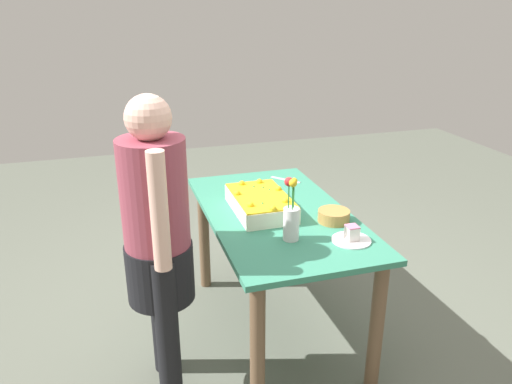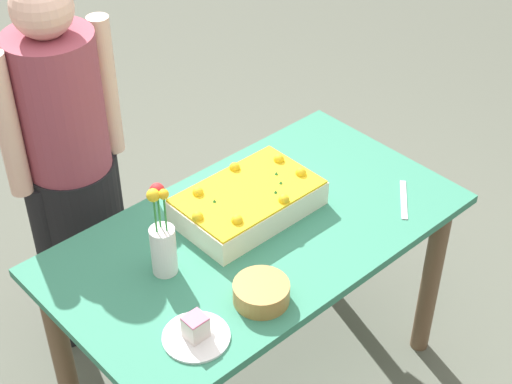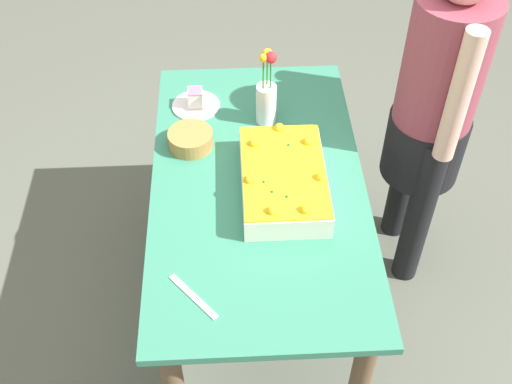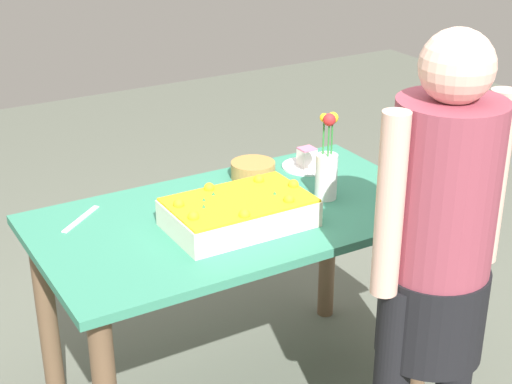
{
  "view_description": "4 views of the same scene",
  "coord_description": "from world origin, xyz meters",
  "px_view_note": "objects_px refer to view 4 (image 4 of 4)",
  "views": [
    {
      "loc": [
        2.36,
        -0.84,
        1.85
      ],
      "look_at": [
        -0.03,
        -0.11,
        0.88
      ],
      "focal_mm": 35.0,
      "sensor_mm": 36.0,
      "label": 1
    },
    {
      "loc": [
        1.3,
        1.42,
        2.4
      ],
      "look_at": [
        -0.08,
        -0.09,
        0.82
      ],
      "focal_mm": 55.0,
      "sensor_mm": 36.0,
      "label": 2
    },
    {
      "loc": [
        -1.58,
        0.09,
        2.37
      ],
      "look_at": [
        -0.07,
        0.01,
        0.79
      ],
      "focal_mm": 45.0,
      "sensor_mm": 36.0,
      "label": 3
    },
    {
      "loc": [
        -1.16,
        -2.1,
        1.91
      ],
      "look_at": [
        0.02,
        -0.1,
        0.87
      ],
      "focal_mm": 55.0,
      "sensor_mm": 36.0,
      "label": 4
    }
  ],
  "objects_px": {
    "cake_knife": "(81,219)",
    "flower_vase": "(327,168)",
    "sheet_cake": "(239,212)",
    "fruit_bowl": "(253,170)",
    "serving_plate_with_slice": "(307,162)",
    "person_standing": "(437,252)"
  },
  "relations": [
    {
      "from": "flower_vase",
      "to": "fruit_bowl",
      "type": "relative_size",
      "value": 1.92
    },
    {
      "from": "sheet_cake",
      "to": "fruit_bowl",
      "type": "xyz_separation_m",
      "value": [
        0.24,
        0.32,
        -0.02
      ]
    },
    {
      "from": "serving_plate_with_slice",
      "to": "cake_knife",
      "type": "height_order",
      "value": "serving_plate_with_slice"
    },
    {
      "from": "sheet_cake",
      "to": "serving_plate_with_slice",
      "type": "xyz_separation_m",
      "value": [
        0.47,
        0.31,
        -0.03
      ]
    },
    {
      "from": "cake_knife",
      "to": "person_standing",
      "type": "relative_size",
      "value": 0.14
    },
    {
      "from": "serving_plate_with_slice",
      "to": "fruit_bowl",
      "type": "xyz_separation_m",
      "value": [
        -0.23,
        0.01,
        0.01
      ]
    },
    {
      "from": "serving_plate_with_slice",
      "to": "fruit_bowl",
      "type": "bearing_deg",
      "value": 176.32
    },
    {
      "from": "flower_vase",
      "to": "person_standing",
      "type": "relative_size",
      "value": 0.21
    },
    {
      "from": "serving_plate_with_slice",
      "to": "flower_vase",
      "type": "bearing_deg",
      "value": -110.28
    },
    {
      "from": "cake_knife",
      "to": "flower_vase",
      "type": "distance_m",
      "value": 0.86
    },
    {
      "from": "flower_vase",
      "to": "fruit_bowl",
      "type": "xyz_separation_m",
      "value": [
        -0.13,
        0.29,
        -0.08
      ]
    },
    {
      "from": "sheet_cake",
      "to": "cake_knife",
      "type": "height_order",
      "value": "sheet_cake"
    },
    {
      "from": "fruit_bowl",
      "to": "serving_plate_with_slice",
      "type": "bearing_deg",
      "value": -3.68
    },
    {
      "from": "cake_knife",
      "to": "flower_vase",
      "type": "height_order",
      "value": "flower_vase"
    },
    {
      "from": "cake_knife",
      "to": "serving_plate_with_slice",
      "type": "bearing_deg",
      "value": 139.64
    },
    {
      "from": "person_standing",
      "to": "flower_vase",
      "type": "bearing_deg",
      "value": -5.26
    },
    {
      "from": "sheet_cake",
      "to": "serving_plate_with_slice",
      "type": "relative_size",
      "value": 2.44
    },
    {
      "from": "sheet_cake",
      "to": "cake_knife",
      "type": "relative_size",
      "value": 2.2
    },
    {
      "from": "serving_plate_with_slice",
      "to": "person_standing",
      "type": "relative_size",
      "value": 0.13
    },
    {
      "from": "serving_plate_with_slice",
      "to": "person_standing",
      "type": "distance_m",
      "value": 0.92
    },
    {
      "from": "serving_plate_with_slice",
      "to": "sheet_cake",
      "type": "bearing_deg",
      "value": -146.75
    },
    {
      "from": "flower_vase",
      "to": "fruit_bowl",
      "type": "height_order",
      "value": "flower_vase"
    }
  ]
}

